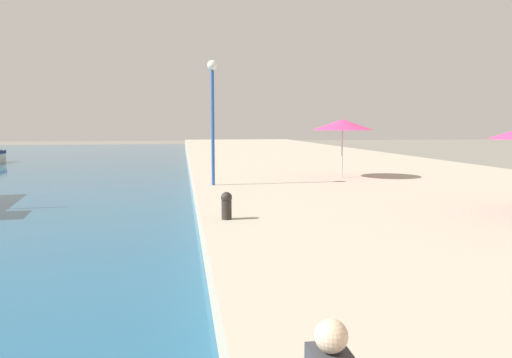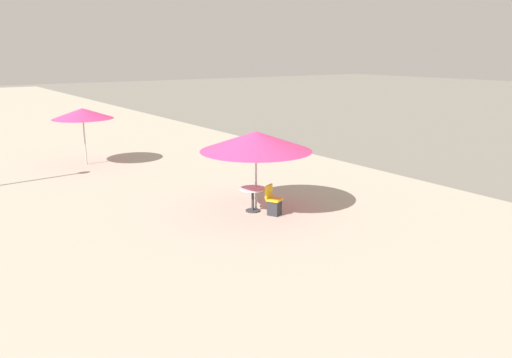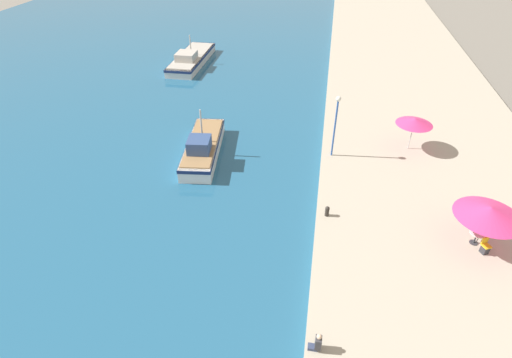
% 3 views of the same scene
% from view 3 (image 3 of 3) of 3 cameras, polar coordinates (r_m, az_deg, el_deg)
% --- Properties ---
extents(water_basin, '(56.00, 90.00, 0.04)m').
position_cam_3_polar(water_basin, '(50.76, -24.30, 13.95)').
color(water_basin, '#235B7F').
rests_on(water_basin, ground_plane).
extents(quay_promenade, '(16.00, 90.00, 0.72)m').
position_cam_3_polar(quay_promenade, '(43.24, 20.99, 11.78)').
color(quay_promenade, '#B2A893').
rests_on(quay_promenade, ground_plane).
extents(fishing_boat_near, '(3.22, 7.97, 3.69)m').
position_cam_3_polar(fishing_boat_near, '(30.14, -7.59, 4.58)').
color(fishing_boat_near, white).
rests_on(fishing_boat_near, water_basin).
extents(fishing_boat_mid, '(3.11, 10.31, 3.24)m').
position_cam_3_polar(fishing_boat_mid, '(48.90, -9.24, 16.64)').
color(fishing_boat_mid, silver).
rests_on(fishing_boat_mid, water_basin).
extents(cafe_umbrella_pink, '(3.42, 3.42, 2.48)m').
position_cam_3_polar(cafe_umbrella_pink, '(23.66, 30.40, -4.08)').
color(cafe_umbrella_pink, '#B7B7B7').
rests_on(cafe_umbrella_pink, quay_promenade).
extents(cafe_umbrella_white, '(2.59, 2.59, 2.46)m').
position_cam_3_polar(cafe_umbrella_white, '(30.86, 21.73, 7.66)').
color(cafe_umbrella_white, '#B7B7B7').
rests_on(cafe_umbrella_white, quay_promenade).
extents(cafe_table, '(0.80, 0.80, 0.74)m').
position_cam_3_polar(cafe_table, '(24.54, 28.97, -7.09)').
color(cafe_table, '#333338').
rests_on(cafe_table, quay_promenade).
extents(cafe_chair_left, '(0.55, 0.56, 0.91)m').
position_cam_3_polar(cafe_chair_left, '(24.33, 29.91, -8.51)').
color(cafe_chair_left, '#2D2D33').
rests_on(cafe_chair_left, quay_promenade).
extents(person_at_quay, '(0.53, 0.36, 0.98)m').
position_cam_3_polar(person_at_quay, '(17.81, 8.73, -22.14)').
color(person_at_quay, '#333D5B').
rests_on(person_at_quay, quay_promenade).
extents(mooring_bollard, '(0.26, 0.26, 0.65)m').
position_cam_3_polar(mooring_bollard, '(23.71, 10.13, -4.50)').
color(mooring_bollard, '#2D2823').
rests_on(mooring_bollard, quay_promenade).
extents(lamppost, '(0.36, 0.36, 4.56)m').
position_cam_3_polar(lamppost, '(28.02, 11.39, 8.76)').
color(lamppost, '#28519E').
rests_on(lamppost, quay_promenade).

